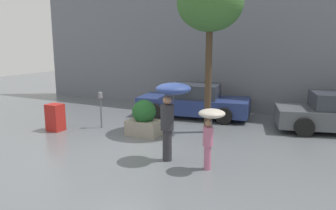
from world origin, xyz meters
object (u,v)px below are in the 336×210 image
Objects in this scene: planter_box at (144,119)px; person_adult at (171,103)px; street_tree at (210,5)px; parking_meter at (101,102)px; parked_car_near at (194,102)px; person_child at (210,125)px; newspaper_box at (55,117)px.

planter_box is 2.59m from person_adult.
parking_meter is (-3.44, -1.15, -3.15)m from street_tree.
parking_meter is at bearing 135.71° from parked_car_near.
person_adult is 1.16m from person_child.
person_child is at bearing -22.19° from parking_meter.
street_tree is (-0.09, 2.87, 2.57)m from person_adult.
parked_car_near is at bearing 82.80° from planter_box.
person_child reaches higher than parking_meter.
person_adult is at bearing -172.86° from parked_car_near.
planter_box is 0.92× the size of parking_meter.
parked_car_near is 3.60× the size of parking_meter.
newspaper_box is at bearing 148.40° from person_adult.
parking_meter is 1.57m from newspaper_box.
person_adult is 2.18× the size of newspaper_box.
street_tree is (1.67, 1.23, 3.52)m from planter_box.
person_child reaches higher than planter_box.
parking_meter reaches higher than newspaper_box.
planter_box reaches higher than newspaper_box.
newspaper_box is (-5.76, 0.92, -0.63)m from person_child.
newspaper_box is at bearing -159.41° from person_child.
street_tree is at bearing 69.47° from person_adult.
planter_box is 3.40m from person_child.
newspaper_box is (-4.69, 0.76, -1.03)m from person_adult.
planter_box is at bearing 114.67° from person_adult.
parked_car_near is at bearing 146.00° from person_child.
parking_meter is (-1.77, 0.08, 0.37)m from planter_box.
person_child is 4.98m from parking_meter.
newspaper_box is (-2.93, -0.88, -0.08)m from planter_box.
person_child is 1.17× the size of parking_meter.
person_child is 0.29× the size of street_tree.
planter_box is 0.79× the size of person_child.
street_tree reaches higher than parked_car_near.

